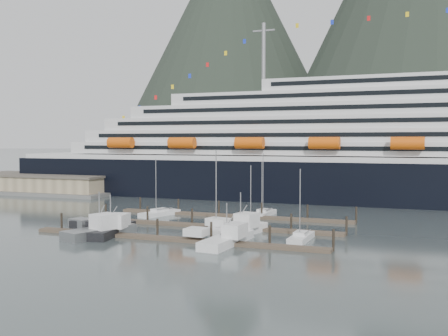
{
  "coord_description": "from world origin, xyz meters",
  "views": [
    {
      "loc": [
        30.22,
        -80.26,
        15.06
      ],
      "look_at": [
        -8.75,
        22.0,
        9.33
      ],
      "focal_mm": 42.0,
      "sensor_mm": 36.0,
      "label": 1
    }
  ],
  "objects": [
    {
      "name": "ground",
      "position": [
        0.0,
        0.0,
        0.0
      ],
      "size": [
        1600.0,
        1600.0,
        0.0
      ],
      "primitive_type": "plane",
      "color": "#4B5859",
      "rests_on": "ground"
    },
    {
      "name": "trawler_b",
      "position": [
        -17.22,
        -11.01,
        0.97
      ],
      "size": [
        10.21,
        12.61,
        7.82
      ],
      "rotation": [
        0.0,
        0.0,
        1.26
      ],
      "color": "gray",
      "rests_on": "ground"
    },
    {
      "name": "dock_mid",
      "position": [
        -4.93,
        3.05,
        0.31
      ],
      "size": [
        48.18,
        2.28,
        3.2
      ],
      "color": "#4B3D30",
      "rests_on": "ground"
    },
    {
      "name": "sailboat_g",
      "position": [
        0.68,
        19.99,
        0.4
      ],
      "size": [
        2.63,
        9.14,
        12.95
      ],
      "rotation": [
        0.0,
        0.0,
        1.53
      ],
      "color": "silver",
      "rests_on": "ground"
    },
    {
      "name": "sailboat_f",
      "position": [
        0.49,
        19.99,
        0.4
      ],
      "size": [
        3.39,
        8.28,
        11.43
      ],
      "rotation": [
        0.0,
        0.0,
        1.43
      ],
      "color": "silver",
      "rests_on": "ground"
    },
    {
      "name": "dock_near",
      "position": [
        -4.93,
        -9.95,
        0.31
      ],
      "size": [
        48.18,
        2.28,
        3.2
      ],
      "color": "#4B3D30",
      "rests_on": "ground"
    },
    {
      "name": "sailboat_e",
      "position": [
        -18.98,
        12.58,
        0.4
      ],
      "size": [
        5.49,
        9.75,
        11.86
      ],
      "rotation": [
        0.0,
        0.0,
        1.23
      ],
      "color": "silver",
      "rests_on": "ground"
    },
    {
      "name": "warehouse",
      "position": [
        -72.0,
        42.0,
        2.25
      ],
      "size": [
        46.0,
        20.0,
        5.8
      ],
      "color": "#595956",
      "rests_on": "ground"
    },
    {
      "name": "cruise_ship",
      "position": [
        30.03,
        54.94,
        12.04
      ],
      "size": [
        210.0,
        30.4,
        50.3
      ],
      "color": "black",
      "rests_on": "ground"
    },
    {
      "name": "mountains",
      "position": [
        52.48,
        588.54,
        163.4
      ],
      "size": [
        870.0,
        440.0,
        420.0
      ],
      "color": "#212C22",
      "rests_on": "ground"
    },
    {
      "name": "sailboat_c",
      "position": [
        2.73,
        4.57,
        0.4
      ],
      "size": [
        5.48,
        8.98,
        11.27
      ],
      "rotation": [
        0.0,
        0.0,
        1.95
      ],
      "color": "silver",
      "rests_on": "ground"
    },
    {
      "name": "trawler_e",
      "position": [
        2.89,
        -1.4,
        0.94
      ],
      "size": [
        9.29,
        12.01,
        7.47
      ],
      "rotation": [
        0.0,
        0.0,
        1.36
      ],
      "color": "silver",
      "rests_on": "ground"
    },
    {
      "name": "trawler_c",
      "position": [
        3.63,
        -9.75,
        0.86
      ],
      "size": [
        9.33,
        13.2,
        6.61
      ],
      "rotation": [
        0.0,
        0.0,
        1.5
      ],
      "color": "silver",
      "rests_on": "ground"
    },
    {
      "name": "dock_far",
      "position": [
        -4.93,
        16.05,
        0.31
      ],
      "size": [
        48.18,
        2.28,
        3.2
      ],
      "color": "#4B3D30",
      "rests_on": "ground"
    },
    {
      "name": "sailboat_d",
      "position": [
        -1.95,
        0.5,
        0.42
      ],
      "size": [
        6.59,
        11.56,
        13.94
      ],
      "rotation": [
        0.0,
        0.0,
        1.94
      ],
      "color": "silver",
      "rests_on": "ground"
    },
    {
      "name": "sailboat_h",
      "position": [
        13.27,
        -3.18,
        0.4
      ],
      "size": [
        2.54,
        8.3,
        11.29
      ],
      "rotation": [
        0.0,
        0.0,
        1.55
      ],
      "color": "silver",
      "rests_on": "ground"
    },
    {
      "name": "trawler_a",
      "position": [
        -16.59,
        -8.92,
        0.9
      ],
      "size": [
        9.62,
        13.23,
        7.05
      ],
      "rotation": [
        0.0,
        0.0,
        1.73
      ],
      "color": "black",
      "rests_on": "ground"
    }
  ]
}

